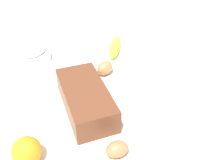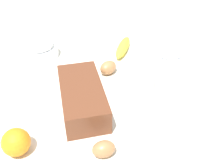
{
  "view_description": "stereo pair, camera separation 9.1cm",
  "coord_description": "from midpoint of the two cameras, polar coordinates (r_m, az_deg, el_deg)",
  "views": [
    {
      "loc": [
        -0.73,
        0.12,
        0.57
      ],
      "look_at": [
        0.0,
        0.0,
        0.04
      ],
      "focal_mm": 42.22,
      "sensor_mm": 36.0,
      "label": 1
    },
    {
      "loc": [
        -0.74,
        0.03,
        0.57
      ],
      "look_at": [
        0.0,
        0.0,
        0.04
      ],
      "focal_mm": 42.22,
      "sensor_mm": 36.0,
      "label": 2
    }
  ],
  "objects": [
    {
      "name": "orange_fruit",
      "position": [
        0.73,
        -21.51,
        -14.27
      ],
      "size": [
        0.08,
        0.08,
        0.08
      ],
      "primitive_type": "sphere",
      "color": "orange",
      "rests_on": "ground_plane"
    },
    {
      "name": "flour_bowl",
      "position": [
        1.14,
        -19.45,
        5.39
      ],
      "size": [
        0.16,
        0.16,
        0.07
      ],
      "color": "white",
      "rests_on": "ground_plane"
    },
    {
      "name": "loaf_pan",
      "position": [
        0.84,
        -8.88,
        -4.07
      ],
      "size": [
        0.3,
        0.18,
        0.08
      ],
      "rotation": [
        0.0,
        0.0,
        0.2
      ],
      "color": "brown",
      "rests_on": "ground_plane"
    },
    {
      "name": "egg_beside_bowl",
      "position": [
        1.0,
        -4.16,
        2.53
      ],
      "size": [
        0.09,
        0.09,
        0.05
      ],
      "primitive_type": "ellipsoid",
      "rotation": [
        0.0,
        1.57,
        2.33
      ],
      "color": "#AB7346",
      "rests_on": "ground_plane"
    },
    {
      "name": "ground_plane",
      "position": [
        0.94,
        -2.77,
        -2.58
      ],
      "size": [
        2.4,
        2.4,
        0.02
      ],
      "primitive_type": "cube",
      "color": "silver"
    },
    {
      "name": "butter_block",
      "position": [
        0.95,
        8.03,
        0.78
      ],
      "size": [
        0.1,
        0.08,
        0.06
      ],
      "primitive_type": "cube",
      "rotation": [
        0.0,
        0.0,
        -0.14
      ],
      "color": "#F4EDB2",
      "rests_on": "ground_plane"
    },
    {
      "name": "banana",
      "position": [
        1.15,
        -1.57,
        7.15
      ],
      "size": [
        0.19,
        0.1,
        0.04
      ],
      "primitive_type": "ellipsoid",
      "rotation": [
        0.0,
        0.0,
        2.85
      ],
      "color": "yellow",
      "rests_on": "ground_plane"
    },
    {
      "name": "sugar_bowl",
      "position": [
        1.1,
        8.46,
        5.8
      ],
      "size": [
        0.14,
        0.14,
        0.06
      ],
      "color": "white",
      "rests_on": "ground_plane"
    },
    {
      "name": "egg_near_butter",
      "position": [
        0.71,
        -2.66,
        -14.9
      ],
      "size": [
        0.06,
        0.07,
        0.05
      ],
      "primitive_type": "ellipsoid",
      "rotation": [
        0.0,
        1.57,
        4.91
      ],
      "color": "#A36D42",
      "rests_on": "ground_plane"
    }
  ]
}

